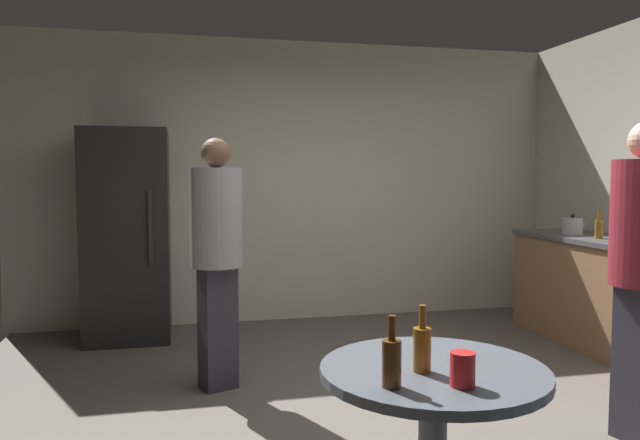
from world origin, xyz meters
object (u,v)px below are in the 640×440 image
kettle (573,226)px  refrigerator (127,235)px  beer_bottle_on_counter (599,228)px  person_in_gray_shirt (217,244)px  beer_bottle_brown (392,361)px  plastic_cup_red (463,369)px  foreground_table (433,396)px  beer_bottle_amber (422,347)px

kettle → refrigerator: bearing=168.5°
beer_bottle_on_counter → person_in_gray_shirt: size_ratio=0.14×
beer_bottle_on_counter → beer_bottle_brown: (-2.64, -2.46, -0.17)m
kettle → beer_bottle_brown: (-2.67, -2.83, -0.15)m
beer_bottle_brown → plastic_cup_red: bearing=-11.1°
kettle → person_in_gray_shirt: person_in_gray_shirt is taller
foreground_table → person_in_gray_shirt: bearing=107.5°
kettle → plastic_cup_red: 3.78m
beer_bottle_amber → kettle: bearing=47.1°
kettle → beer_bottle_amber: (-2.52, -2.71, -0.15)m
beer_bottle_on_counter → beer_bottle_brown: bearing=-137.1°
foreground_table → person_in_gray_shirt: person_in_gray_shirt is taller
beer_bottle_brown → plastic_cup_red: 0.23m
beer_bottle_on_counter → kettle: bearing=85.7°
kettle → beer_bottle_brown: bearing=-133.3°
refrigerator → beer_bottle_on_counter: 3.92m
refrigerator → beer_bottle_brown: size_ratio=7.83×
refrigerator → beer_bottle_amber: (1.26, -3.48, -0.08)m
kettle → foreground_table: kettle is taller
refrigerator → plastic_cup_red: bearing=-69.9°
beer_bottle_brown → refrigerator: bearing=107.1°
beer_bottle_on_counter → beer_bottle_amber: beer_bottle_on_counter is taller
refrigerator → beer_bottle_on_counter: size_ratio=7.83×
kettle → plastic_cup_red: kettle is taller
beer_bottle_amber → beer_bottle_brown: 0.19m
beer_bottle_on_counter → plastic_cup_red: size_ratio=2.09×
person_in_gray_shirt → beer_bottle_amber: bearing=-6.2°
beer_bottle_on_counter → beer_bottle_amber: size_ratio=1.00×
beer_bottle_on_counter → plastic_cup_red: bearing=-134.1°
beer_bottle_on_counter → person_in_gray_shirt: (-3.07, -0.27, -0.02)m
beer_bottle_amber → beer_bottle_brown: same height
kettle → beer_bottle_on_counter: beer_bottle_on_counter is taller
beer_bottle_on_counter → plastic_cup_red: (-2.42, -2.50, -0.19)m
beer_bottle_amber → beer_bottle_brown: size_ratio=1.00×
beer_bottle_on_counter → beer_bottle_brown: 3.61m
foreground_table → plastic_cup_red: bearing=-87.2°
kettle → foreground_table: 3.65m
beer_bottle_on_counter → beer_bottle_amber: bearing=-136.8°
beer_bottle_on_counter → plastic_cup_red: beer_bottle_on_counter is taller
plastic_cup_red → person_in_gray_shirt: (-0.65, 2.23, 0.17)m
kettle → beer_bottle_brown: size_ratio=1.06×
foreground_table → plastic_cup_red: 0.26m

